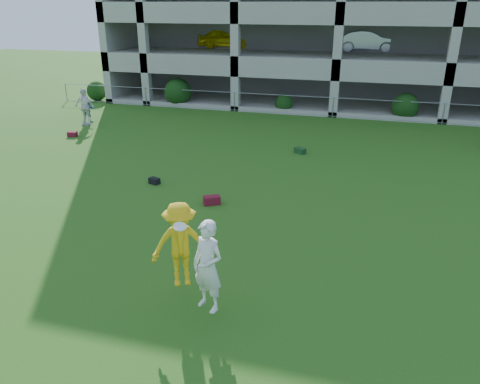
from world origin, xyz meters
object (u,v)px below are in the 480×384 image
(bystander_a, at_px, (88,109))
(parking_garage, at_px, (351,6))
(frisbee_contest, at_px, (188,250))
(bystander_b, at_px, (85,107))

(bystander_a, bearing_deg, parking_garage, 6.17)
(bystander_a, distance_m, frisbee_contest, 18.59)
(bystander_b, height_order, parking_garage, parking_garage)
(bystander_a, relative_size, parking_garage, 0.05)
(bystander_a, height_order, parking_garage, parking_garage)
(bystander_b, xyz_separation_m, frisbee_contest, (11.68, -13.87, 0.39))
(bystander_b, bearing_deg, frisbee_contest, -46.96)
(bystander_b, distance_m, frisbee_contest, 18.14)
(bystander_a, relative_size, bystander_b, 0.77)
(bystander_a, height_order, bystander_b, bystander_b)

